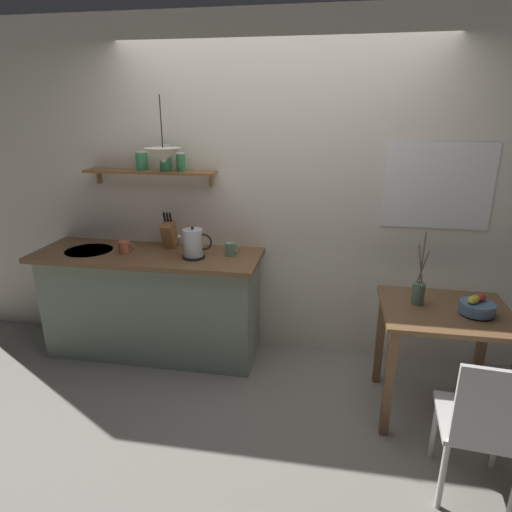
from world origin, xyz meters
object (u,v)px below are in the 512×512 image
(fruit_bowl, at_px, (477,307))
(coffee_mug_spare, at_px, (231,249))
(twig_vase, at_px, (418,292))
(pendant_lamp, at_px, (163,155))
(coffee_mug_by_sink, at_px, (125,247))
(electric_kettle, at_px, (193,244))
(dining_chair_near, at_px, (483,423))
(dining_table, at_px, (443,330))
(knife_block, at_px, (169,234))

(fruit_bowl, xyz_separation_m, coffee_mug_spare, (-1.69, 0.49, 0.13))
(coffee_mug_spare, bearing_deg, twig_vase, -15.94)
(fruit_bowl, distance_m, pendant_lamp, 2.37)
(twig_vase, distance_m, coffee_mug_by_sink, 2.23)
(fruit_bowl, height_order, electric_kettle, electric_kettle)
(dining_chair_near, relative_size, fruit_bowl, 4.17)
(dining_chair_near, bearing_deg, electric_kettle, 149.85)
(twig_vase, bearing_deg, dining_chair_near, -74.07)
(dining_table, xyz_separation_m, knife_block, (-2.08, 0.56, 0.40))
(twig_vase, bearing_deg, coffee_mug_spare, 164.06)
(twig_vase, bearing_deg, electric_kettle, 170.01)
(coffee_mug_by_sink, relative_size, pendant_lamp, 0.27)
(fruit_bowl, distance_m, knife_block, 2.33)
(dining_table, xyz_separation_m, fruit_bowl, (0.16, -0.04, 0.20))
(twig_vase, distance_m, pendant_lamp, 2.04)
(electric_kettle, relative_size, pendant_lamp, 0.56)
(fruit_bowl, bearing_deg, knife_block, 164.91)
(dining_table, relative_size, twig_vase, 1.66)
(coffee_mug_spare, bearing_deg, electric_kettle, -159.49)
(knife_block, xyz_separation_m, coffee_mug_spare, (0.55, -0.12, -0.07))
(fruit_bowl, height_order, coffee_mug_spare, coffee_mug_spare)
(fruit_bowl, bearing_deg, pendant_lamp, 168.99)
(dining_table, relative_size, coffee_mug_by_sink, 6.24)
(electric_kettle, height_order, pendant_lamp, pendant_lamp)
(electric_kettle, relative_size, coffee_mug_spare, 2.21)
(coffee_mug_by_sink, bearing_deg, dining_chair_near, -24.20)
(dining_table, relative_size, coffee_mug_spare, 6.76)
(twig_vase, height_order, electric_kettle, twig_vase)
(fruit_bowl, height_order, twig_vase, twig_vase)
(dining_table, distance_m, twig_vase, 0.30)
(knife_block, bearing_deg, dining_table, -15.11)
(dining_table, height_order, dining_chair_near, dining_chair_near)
(electric_kettle, xyz_separation_m, knife_block, (-0.28, 0.22, 0.01))
(dining_table, relative_size, pendant_lamp, 1.71)
(twig_vase, xyz_separation_m, coffee_mug_by_sink, (-2.21, 0.31, 0.09))
(dining_table, distance_m, dining_chair_near, 0.75)
(fruit_bowl, bearing_deg, coffee_mug_spare, 163.94)
(electric_kettle, xyz_separation_m, pendant_lamp, (-0.21, 0.04, 0.66))
(dining_table, bearing_deg, electric_kettle, 169.20)
(twig_vase, relative_size, knife_block, 1.60)
(fruit_bowl, relative_size, electric_kettle, 0.79)
(electric_kettle, relative_size, coffee_mug_by_sink, 2.04)
(pendant_lamp, bearing_deg, electric_kettle, -9.79)
(fruit_bowl, xyz_separation_m, electric_kettle, (-1.96, 0.39, 0.19))
(fruit_bowl, xyz_separation_m, knife_block, (-2.24, 0.60, 0.20))
(coffee_mug_by_sink, distance_m, coffee_mug_spare, 0.86)
(coffee_mug_by_sink, bearing_deg, pendant_lamp, 2.72)
(dining_chair_near, distance_m, twig_vase, 0.90)
(dining_table, height_order, pendant_lamp, pendant_lamp)
(coffee_mug_spare, xyz_separation_m, pendant_lamp, (-0.48, -0.06, 0.72))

